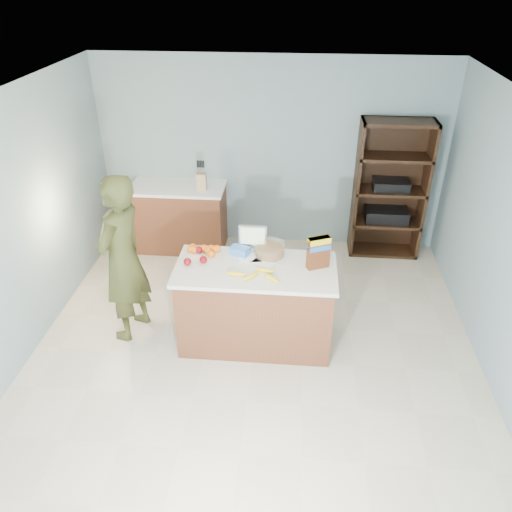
# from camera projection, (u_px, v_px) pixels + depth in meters

# --- Properties ---
(floor) EXTENTS (4.50, 5.00, 0.02)m
(floor) POSITION_uv_depth(u_px,v_px,m) (253.00, 359.00, 5.00)
(floor) COLOR beige
(floor) RESTS_ON ground
(walls) EXTENTS (4.52, 5.02, 2.51)m
(walls) POSITION_uv_depth(u_px,v_px,m) (252.00, 211.00, 4.15)
(walls) COLOR gray
(walls) RESTS_ON ground
(counter_peninsula) EXTENTS (1.56, 0.76, 0.90)m
(counter_peninsula) POSITION_uv_depth(u_px,v_px,m) (256.00, 308.00, 5.05)
(counter_peninsula) COLOR brown
(counter_peninsula) RESTS_ON ground
(back_cabinet) EXTENTS (1.24, 0.62, 0.90)m
(back_cabinet) POSITION_uv_depth(u_px,v_px,m) (180.00, 217.00, 6.74)
(back_cabinet) COLOR brown
(back_cabinet) RESTS_ON ground
(shelving_unit) EXTENTS (0.90, 0.40, 1.80)m
(shelving_unit) POSITION_uv_depth(u_px,v_px,m) (389.00, 191.00, 6.45)
(shelving_unit) COLOR black
(shelving_unit) RESTS_ON ground
(person) EXTENTS (0.59, 0.74, 1.78)m
(person) POSITION_uv_depth(u_px,v_px,m) (123.00, 260.00, 4.94)
(person) COLOR #363A19
(person) RESTS_ON ground
(knife_block) EXTENTS (0.12, 0.10, 0.31)m
(knife_block) POSITION_uv_depth(u_px,v_px,m) (202.00, 181.00, 6.35)
(knife_block) COLOR tan
(knife_block) RESTS_ON back_cabinet
(envelopes) EXTENTS (0.37, 0.22, 0.00)m
(envelopes) POSITION_uv_depth(u_px,v_px,m) (257.00, 261.00, 4.90)
(envelopes) COLOR white
(envelopes) RESTS_ON counter_peninsula
(bananas) EXTENTS (0.52, 0.25, 0.04)m
(bananas) POSITION_uv_depth(u_px,v_px,m) (256.00, 275.00, 4.65)
(bananas) COLOR yellow
(bananas) RESTS_ON counter_peninsula
(apples) EXTENTS (0.22, 0.31, 0.08)m
(apples) POSITION_uv_depth(u_px,v_px,m) (197.00, 257.00, 4.89)
(apples) COLOR maroon
(apples) RESTS_ON counter_peninsula
(oranges) EXTENTS (0.34, 0.20, 0.07)m
(oranges) POSITION_uv_depth(u_px,v_px,m) (205.00, 249.00, 5.02)
(oranges) COLOR orange
(oranges) RESTS_ON counter_peninsula
(blue_carton) EXTENTS (0.21, 0.18, 0.08)m
(blue_carton) POSITION_uv_depth(u_px,v_px,m) (240.00, 251.00, 4.99)
(blue_carton) COLOR blue
(blue_carton) RESTS_ON counter_peninsula
(salad_bowl) EXTENTS (0.30, 0.30, 0.13)m
(salad_bowl) POSITION_uv_depth(u_px,v_px,m) (269.00, 250.00, 4.97)
(salad_bowl) COLOR #267219
(salad_bowl) RESTS_ON counter_peninsula
(tv) EXTENTS (0.28, 0.12, 0.28)m
(tv) POSITION_uv_depth(u_px,v_px,m) (253.00, 237.00, 5.00)
(tv) COLOR silver
(tv) RESTS_ON counter_peninsula
(cereal_box) EXTENTS (0.23, 0.16, 0.32)m
(cereal_box) POSITION_uv_depth(u_px,v_px,m) (319.00, 250.00, 4.71)
(cereal_box) COLOR #592B14
(cereal_box) RESTS_ON counter_peninsula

